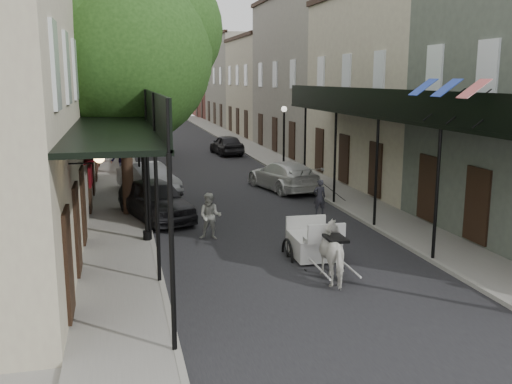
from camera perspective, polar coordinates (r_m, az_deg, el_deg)
ground at (r=14.41m, az=7.37°, el=-10.58°), size 140.00×140.00×0.00m
road at (r=33.25m, az=-5.01°, el=2.03°), size 8.00×90.00×0.01m
sidewalk_left at (r=32.88m, az=-13.66°, el=1.74°), size 2.20×90.00×0.12m
sidewalk_right at (r=34.33m, az=3.27°, el=2.44°), size 2.20×90.00×0.12m
building_row_left at (r=42.61m, az=-18.97°, el=10.59°), size 5.00×80.00×10.50m
building_row_right at (r=44.54m, az=4.06°, el=11.17°), size 5.00×80.00×10.50m
gallery_left at (r=19.47m, az=-13.42°, el=7.19°), size 2.20×18.05×4.88m
gallery_right at (r=21.75m, az=12.93°, el=7.62°), size 2.20×18.05×4.88m
tree_near at (r=22.67m, az=-12.24°, el=13.95°), size 7.31×6.80×9.63m
tree_far at (r=36.64m, az=-12.91°, el=11.81°), size 6.45×6.00×8.61m
lamppost_left at (r=18.76m, az=-11.01°, el=0.98°), size 0.32×0.32×3.71m
lamppost_right_far at (r=31.92m, az=2.80°, el=5.37°), size 0.32×0.32×3.71m
horse at (r=15.46m, az=8.04°, el=-6.09°), size 0.86×1.81×1.51m
carriage at (r=17.53m, az=5.43°, el=-3.16°), size 1.61×2.26×2.53m
pedestrian_walking at (r=19.21m, az=-4.60°, el=-2.43°), size 0.93×0.83×1.59m
pedestrian_sidewalk_left at (r=32.64m, az=-13.29°, el=3.47°), size 1.35×0.96×1.89m
car_left_near at (r=22.18m, az=-10.01°, el=-0.74°), size 3.11×4.93×1.56m
car_left_mid at (r=27.20m, az=-10.73°, el=1.31°), size 2.96×4.59×1.43m
car_left_far at (r=42.54m, az=-10.60°, el=4.71°), size 3.36×4.68×1.18m
car_right_near at (r=27.71m, az=2.72°, el=1.66°), size 2.93×5.15×1.41m
car_right_far at (r=40.68m, az=-2.96°, el=4.76°), size 2.05×4.30×1.42m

